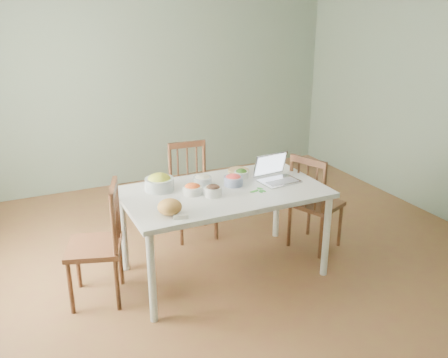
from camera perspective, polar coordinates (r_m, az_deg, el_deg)
name	(u,v)px	position (r m, az deg, el deg)	size (l,w,h in m)	color
floor	(239,260)	(4.72, 1.79, -9.39)	(5.00, 5.00, 0.00)	brown
wall_back	(153,80)	(6.50, -8.28, 11.38)	(5.00, 0.00, 2.70)	gray
dining_table	(224,232)	(4.34, 0.00, -6.21)	(1.71, 0.96, 0.80)	white
chair_far	(193,192)	(5.00, -3.62, -1.52)	(0.43, 0.41, 0.97)	#361D0F
chair_left	(94,244)	(4.07, -14.99, -7.36)	(0.44, 0.42, 1.00)	#361D0F
chair_right	(316,201)	(4.85, 10.73, -2.56)	(0.43, 0.41, 0.97)	#361D0F
bread_boule	(170,207)	(3.71, -6.37, -3.26)	(0.19, 0.19, 0.12)	#9F6C38
butter_stick	(181,217)	(3.65, -5.06, -4.43)	(0.11, 0.03, 0.03)	silver
bowl_squash	(159,182)	(4.19, -7.56, -0.37)	(0.25, 0.25, 0.14)	gold
bowl_carrot	(193,189)	(4.08, -3.70, -1.17)	(0.16, 0.16, 0.09)	orange
bowl_onion	(202,180)	(4.29, -2.56, -0.07)	(0.16, 0.16, 0.09)	silver
bowl_mushroom	(213,190)	(4.04, -1.28, -1.35)	(0.15, 0.15, 0.10)	black
bowl_redpep	(233,180)	(4.27, 1.10, -0.09)	(0.17, 0.17, 0.10)	#CB3D2C
bowl_broccoli	(241,173)	(4.45, 2.04, 0.65)	(0.13, 0.13, 0.08)	#1C4011
flatbread	(239,171)	(4.62, 1.71, 0.99)	(0.20, 0.20, 0.02)	tan
basil_bunch	(257,190)	(4.16, 3.89, -1.31)	(0.17, 0.17, 0.02)	#2F7C27
laptop	(280,170)	(4.35, 6.55, 1.08)	(0.34, 0.30, 0.23)	silver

